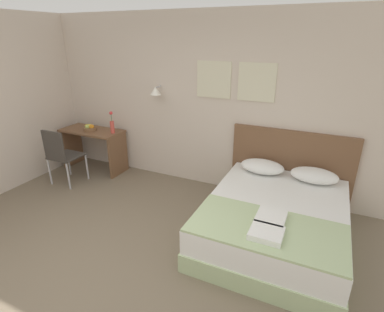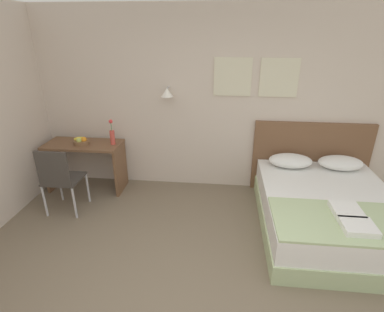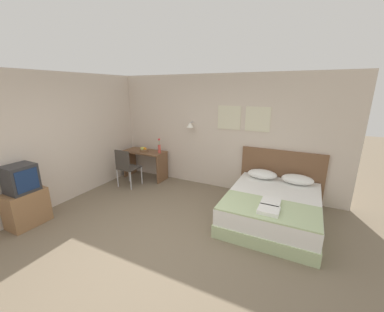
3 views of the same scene
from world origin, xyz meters
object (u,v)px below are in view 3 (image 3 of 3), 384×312
(desk, at_px, (145,159))
(pillow_left, at_px, (262,174))
(pillow_right, at_px, (297,179))
(flower_vase, at_px, (159,148))
(bed, at_px, (272,208))
(folded_towel_near_foot, at_px, (271,203))
(fruit_bowl, at_px, (144,150))
(headboard, at_px, (281,175))
(desk_chair, at_px, (126,165))
(television, at_px, (20,179))
(tv_stand, at_px, (27,208))
(throw_blanket, at_px, (268,208))
(folded_towel_mid_bed, at_px, (269,210))

(desk, bearing_deg, pillow_left, 0.54)
(pillow_right, distance_m, flower_vase, 3.27)
(bed, relative_size, pillow_left, 3.25)
(folded_towel_near_foot, xyz_separation_m, fruit_bowl, (-3.39, 1.12, 0.23))
(pillow_left, height_order, pillow_right, same)
(folded_towel_near_foot, relative_size, flower_vase, 0.86)
(headboard, bearing_deg, pillow_left, -142.54)
(desk, bearing_deg, bed, -12.03)
(folded_towel_near_foot, relative_size, fruit_bowl, 1.37)
(desk_chair, height_order, television, television)
(fruit_bowl, bearing_deg, folded_towel_near_foot, -18.28)
(pillow_left, relative_size, desk_chair, 0.64)
(folded_towel_near_foot, bearing_deg, tv_stand, -157.11)
(bed, bearing_deg, pillow_right, 65.50)
(flower_vase, bearing_deg, desk_chair, -123.92)
(headboard, height_order, flower_vase, flower_vase)
(fruit_bowl, relative_size, flower_vase, 0.63)
(pillow_left, xyz_separation_m, throw_blanket, (0.34, -1.31, -0.08))
(bed, bearing_deg, desk, 167.97)
(desk, height_order, tv_stand, desk)
(tv_stand, bearing_deg, folded_towel_near_foot, 22.89)
(throw_blanket, xyz_separation_m, television, (-3.83, -1.49, 0.35))
(bed, relative_size, tv_stand, 3.11)
(desk_chair, height_order, tv_stand, desk_chair)
(bed, relative_size, desk, 1.75)
(throw_blanket, relative_size, folded_towel_mid_bed, 4.90)
(folded_towel_near_foot, bearing_deg, flower_vase, 158.33)
(folded_towel_near_foot, relative_size, tv_stand, 0.51)
(flower_vase, bearing_deg, tv_stand, -108.19)
(throw_blanket, bearing_deg, pillow_left, 104.53)
(throw_blanket, distance_m, television, 4.12)
(pillow_right, relative_size, desk_chair, 0.64)
(headboard, relative_size, pillow_right, 2.80)
(desk_chair, xyz_separation_m, fruit_bowl, (0.02, 0.68, 0.24))
(headboard, height_order, desk_chair, headboard)
(headboard, distance_m, desk_chair, 3.54)
(tv_stand, height_order, television, television)
(folded_towel_near_foot, bearing_deg, pillow_right, 74.56)
(fruit_bowl, bearing_deg, throw_blanket, -20.42)
(pillow_right, bearing_deg, fruit_bowl, -179.13)
(desk_chair, bearing_deg, throw_blanket, -9.62)
(desk_chair, bearing_deg, tv_stand, -101.73)
(desk_chair, distance_m, tv_stand, 2.12)
(folded_towel_near_foot, distance_m, desk_chair, 3.44)
(pillow_right, relative_size, tv_stand, 0.95)
(headboard, distance_m, flower_vase, 2.95)
(flower_vase, bearing_deg, throw_blanket, -24.06)
(television, bearing_deg, flower_vase, 71.87)
(folded_towel_near_foot, height_order, television, television)
(tv_stand, distance_m, television, 0.55)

